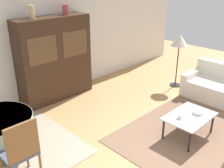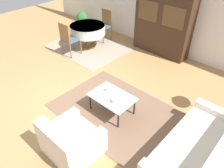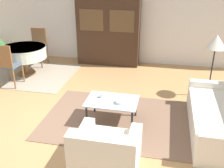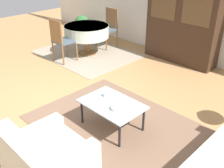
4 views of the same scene
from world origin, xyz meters
name	(u,v)px [view 3 (image 3 of 4)]	position (x,y,z in m)	size (l,w,h in m)	color
ground_plane	(54,123)	(0.00, 0.00, 0.00)	(14.00, 14.00, 0.00)	tan
wall_back	(101,15)	(0.00, 3.63, 1.35)	(10.00, 0.06, 2.70)	silver
area_rug	(120,119)	(1.17, 0.35, 0.01)	(2.81, 1.93, 0.01)	brown
dining_rug	(27,74)	(-1.64, 2.03, 0.01)	(2.44, 1.90, 0.01)	gray
couch	(223,118)	(2.96, 0.33, 0.28)	(0.94, 2.02, 0.78)	silver
armchair	(106,153)	(1.23, -0.98, 0.28)	(0.88, 0.84, 0.75)	silver
coffee_table	(112,102)	(1.04, 0.29, 0.38)	(0.93, 0.64, 0.42)	black
display_cabinet	(108,31)	(0.29, 3.34, 0.95)	(1.74, 0.48, 1.90)	#382316
dining_table	(24,53)	(-1.65, 2.06, 0.59)	(1.13, 1.13, 0.74)	brown
dining_chair_near	(7,63)	(-1.65, 1.27, 0.59)	(0.44, 0.44, 1.03)	brown
dining_chair_far	(38,44)	(-1.65, 2.85, 0.59)	(0.44, 0.44, 1.03)	brown
floor_lamp	(216,44)	(2.90, 1.74, 1.17)	(0.43, 0.43, 1.37)	black
cup	(102,96)	(0.83, 0.36, 0.46)	(0.08, 0.08, 0.08)	white
bowl	(121,102)	(1.21, 0.22, 0.45)	(0.18, 0.18, 0.05)	white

